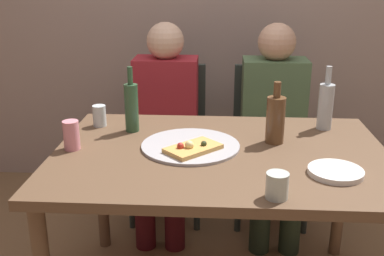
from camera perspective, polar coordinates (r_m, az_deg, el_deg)
name	(u,v)px	position (r m, az deg, el deg)	size (l,w,h in m)	color
dining_table	(220,169)	(1.92, 3.51, -5.08)	(1.37, 0.94, 0.74)	brown
pizza_tray	(191,146)	(1.93, -0.18, -2.21)	(0.41, 0.41, 0.01)	#ADADB2
pizza_slice_last	(193,148)	(1.86, 0.08, -2.48)	(0.25, 0.25, 0.05)	tan
wine_bottle	(275,119)	(1.98, 10.29, 1.13)	(0.08, 0.08, 0.27)	brown
beer_bottle	(326,105)	(2.20, 16.21, 2.73)	(0.07, 0.07, 0.29)	#B2BCC1
water_bottle	(131,106)	(2.10, -7.50, 2.66)	(0.06, 0.06, 0.30)	#2D5133
tumbler_near	(277,186)	(1.53, 10.49, -7.03)	(0.07, 0.07, 0.09)	#B7C6BC
tumbler_far	(99,116)	(2.22, -11.38, 1.50)	(0.06, 0.06, 0.10)	silver
soda_can	(71,135)	(1.95, -14.70, -0.87)	(0.07, 0.07, 0.12)	pink
plate_stack	(336,172)	(1.76, 17.35, -5.18)	(0.20, 0.20, 0.02)	white
chair_left	(168,131)	(2.80, -2.96, -0.33)	(0.44, 0.44, 0.90)	#2D3833
chair_right	(270,133)	(2.80, 9.66, -0.58)	(0.44, 0.44, 0.90)	#2D3833
guest_in_sweater	(165,118)	(2.62, -3.37, 1.21)	(0.36, 0.56, 1.17)	maroon
guest_in_beanie	(274,120)	(2.62, 10.13, 0.93)	(0.36, 0.56, 1.17)	#4C6B47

